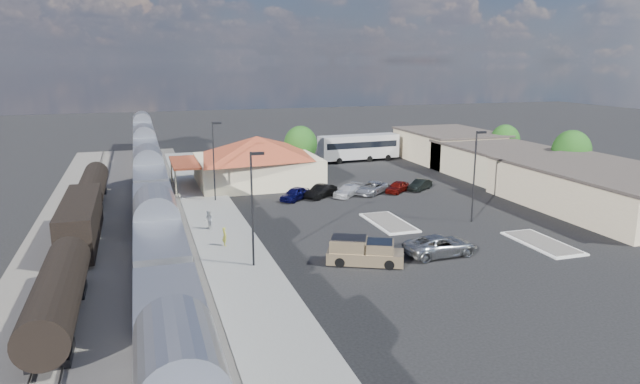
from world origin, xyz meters
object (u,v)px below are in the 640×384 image
object	(u,v)px
pickup_truck	(365,252)
suv	(441,245)
station_depot	(257,160)
coach_bus	(359,146)

from	to	relation	value
pickup_truck	suv	distance (m)	6.64
station_depot	suv	xyz separation A→B (m)	(8.67, -31.90, -2.28)
pickup_truck	coach_bus	bearing A→B (deg)	4.78
pickup_truck	suv	world-z (taller)	pickup_truck
suv	station_depot	bearing A→B (deg)	12.72
suv	coach_bus	distance (m)	45.08
station_depot	coach_bus	xyz separation A→B (m)	(18.80, 12.00, -0.74)
station_depot	suv	bearing A→B (deg)	-74.80
coach_bus	station_depot	bearing A→B (deg)	119.19
suv	coach_bus	size ratio (longest dim) A/B	0.47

